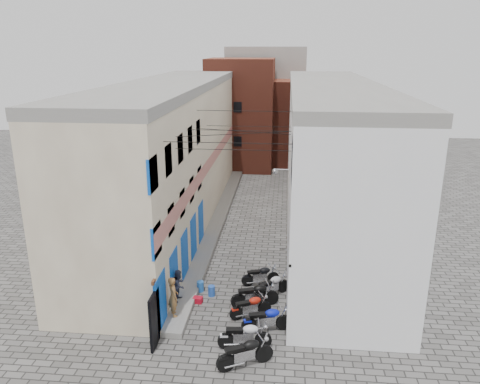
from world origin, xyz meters
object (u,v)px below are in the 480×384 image
(person_a, at_px, (173,296))
(red_crate, at_px, (198,300))
(motorcycle_f, at_px, (272,285))
(person_b, at_px, (179,285))
(motorcycle_c, at_px, (267,318))
(motorcycle_d, at_px, (251,305))
(motorcycle_e, at_px, (255,294))
(motorcycle_a, at_px, (245,351))
(water_jug_far, at_px, (200,286))
(water_jug_near, at_px, (212,291))
(motorcycle_b, at_px, (245,334))
(motorcycle_g, at_px, (261,275))

(person_a, relative_size, red_crate, 4.20)
(motorcycle_f, relative_size, person_b, 1.38)
(motorcycle_c, xyz_separation_m, motorcycle_d, (-0.73, 0.99, -0.06))
(motorcycle_e, height_order, motorcycle_f, motorcycle_e)
(motorcycle_a, distance_m, motorcycle_d, 3.24)
(person_b, bearing_deg, motorcycle_c, -101.30)
(person_a, relative_size, water_jug_far, 3.48)
(person_b, bearing_deg, person_a, -166.25)
(water_jug_near, bearing_deg, motorcycle_e, -19.45)
(motorcycle_c, bearing_deg, motorcycle_e, -177.18)
(motorcycle_a, bearing_deg, person_b, -166.73)
(motorcycle_c, relative_size, water_jug_far, 4.15)
(motorcycle_b, xyz_separation_m, motorcycle_f, (0.90, 3.98, -0.03))
(person_b, xyz_separation_m, water_jug_near, (1.29, 0.90, -0.72))
(motorcycle_e, relative_size, person_b, 1.50)
(red_crate, bearing_deg, motorcycle_e, -1.54)
(motorcycle_c, distance_m, water_jug_far, 4.39)
(motorcycle_g, bearing_deg, water_jug_far, -89.37)
(motorcycle_a, relative_size, motorcycle_e, 1.00)
(motorcycle_d, bearing_deg, motorcycle_a, -25.08)
(motorcycle_f, height_order, water_jug_far, motorcycle_f)
(motorcycle_e, distance_m, person_a, 3.63)
(motorcycle_c, xyz_separation_m, motorcycle_e, (-0.61, 1.85, 0.02))
(person_b, bearing_deg, motorcycle_d, -90.30)
(motorcycle_e, bearing_deg, motorcycle_b, -20.87)
(motorcycle_a, bearing_deg, water_jug_far, 179.78)
(motorcycle_e, bearing_deg, motorcycle_d, -25.73)
(person_b, bearing_deg, water_jug_far, -17.71)
(motorcycle_c, bearing_deg, motorcycle_g, 171.52)
(motorcycle_c, relative_size, motorcycle_d, 1.11)
(motorcycle_e, distance_m, red_crate, 2.63)
(motorcycle_c, xyz_separation_m, water_jug_far, (-3.25, 2.93, -0.35))
(motorcycle_c, distance_m, motorcycle_e, 1.95)
(motorcycle_b, bearing_deg, red_crate, -150.18)
(motorcycle_e, xyz_separation_m, water_jug_far, (-2.64, 1.08, -0.38))
(motorcycle_f, distance_m, motorcycle_g, 1.20)
(person_b, height_order, red_crate, person_b)
(motorcycle_a, bearing_deg, motorcycle_f, 144.50)
(motorcycle_g, height_order, water_jug_near, motorcycle_g)
(water_jug_near, bearing_deg, motorcycle_d, -39.30)
(person_a, distance_m, water_jug_near, 2.64)
(motorcycle_c, height_order, water_jug_far, motorcycle_c)
(water_jug_far, bearing_deg, motorcycle_f, -2.18)
(motorcycle_a, height_order, water_jug_far, motorcycle_a)
(motorcycle_a, distance_m, water_jug_near, 5.23)
(water_jug_near, bearing_deg, red_crate, -128.57)
(motorcycle_b, bearing_deg, person_b, -139.91)
(person_b, relative_size, water_jug_far, 2.87)
(water_jug_far, bearing_deg, water_jug_near, -31.31)
(motorcycle_e, height_order, red_crate, motorcycle_e)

